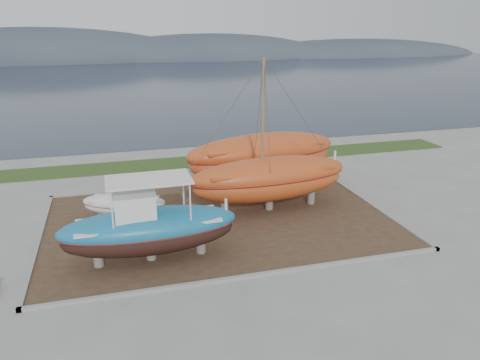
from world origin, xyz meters
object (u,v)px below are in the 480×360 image
object	(u,v)px
white_dinghy	(124,207)
orange_bare_hull	(262,161)
blue_caique	(149,220)
orange_sailboat	(271,137)

from	to	relation	value
white_dinghy	orange_bare_hull	bearing A→B (deg)	39.89
blue_caique	orange_bare_hull	xyz separation A→B (m)	(7.96, 8.18, -0.22)
orange_sailboat	orange_bare_hull	xyz separation A→B (m)	(0.88, 3.97, -2.53)
orange_sailboat	orange_bare_hull	world-z (taller)	orange_sailboat
white_dinghy	orange_bare_hull	distance (m)	9.50
blue_caique	orange_bare_hull	bearing A→B (deg)	45.11
blue_caique	white_dinghy	bearing A→B (deg)	99.91
blue_caique	orange_sailboat	distance (m)	8.55
blue_caique	white_dinghy	world-z (taller)	blue_caique
orange_bare_hull	blue_caique	bearing A→B (deg)	-142.49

